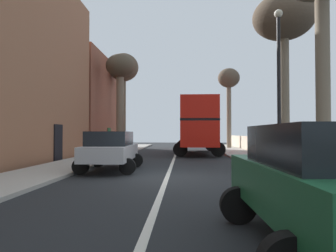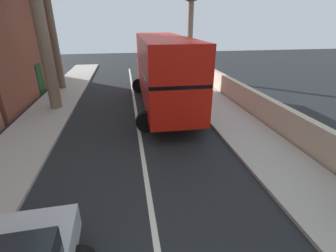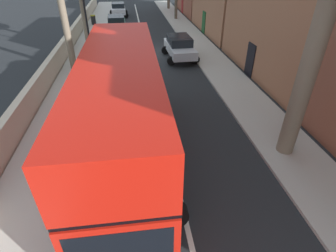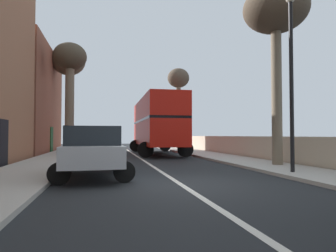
{
  "view_description": "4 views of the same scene",
  "coord_description": "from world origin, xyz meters",
  "px_view_note": "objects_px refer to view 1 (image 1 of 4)",
  "views": [
    {
      "loc": [
        0.6,
        -11.23,
        1.6
      ],
      "look_at": [
        -0.33,
        7.32,
        2.03
      ],
      "focal_mm": 33.3,
      "sensor_mm": 36.0,
      "label": 1
    },
    {
      "loc": [
        -0.43,
        -0.25,
        4.78
      ],
      "look_at": [
        1.03,
        8.03,
        1.11
      ],
      "focal_mm": 25.47,
      "sensor_mm": 36.0,
      "label": 2
    },
    {
      "loc": [
        1.25,
        21.87,
        6.72
      ],
      "look_at": [
        0.0,
        13.13,
        1.02
      ],
      "focal_mm": 27.95,
      "sensor_mm": 36.0,
      "label": 3
    },
    {
      "loc": [
        -2.12,
        -8.13,
        1.39
      ],
      "look_at": [
        1.24,
        7.46,
        1.9
      ],
      "focal_mm": 31.44,
      "sensor_mm": 36.0,
      "label": 4
    }
  ],
  "objects_px": {
    "double_decker_bus": "(197,124)",
    "street_tree_right_1": "(284,23)",
    "lamppost_right": "(279,76)",
    "parked_car_silver_left_2": "(111,149)",
    "street_tree_left_6": "(123,70)",
    "parked_car_green_right_0": "(324,180)",
    "street_tree_left_2": "(120,75)",
    "street_tree_right_3": "(229,83)"
  },
  "relations": [
    {
      "from": "double_decker_bus",
      "to": "parked_car_green_right_0",
      "type": "bearing_deg",
      "value": -87.76
    },
    {
      "from": "street_tree_left_6",
      "to": "parked_car_green_right_0",
      "type": "bearing_deg",
      "value": -73.21
    },
    {
      "from": "street_tree_right_1",
      "to": "lamppost_right",
      "type": "xyz_separation_m",
      "value": [
        -0.99,
        -2.47,
        -2.97
      ]
    },
    {
      "from": "parked_car_green_right_0",
      "to": "street_tree_right_3",
      "type": "bearing_deg",
      "value": 84.35
    },
    {
      "from": "parked_car_silver_left_2",
      "to": "street_tree_left_6",
      "type": "distance_m",
      "value": 18.55
    },
    {
      "from": "parked_car_green_right_0",
      "to": "street_tree_left_2",
      "type": "relative_size",
      "value": 0.52
    },
    {
      "from": "parked_car_green_right_0",
      "to": "street_tree_right_1",
      "type": "bearing_deg",
      "value": 74.95
    },
    {
      "from": "parked_car_green_right_0",
      "to": "lamppost_right",
      "type": "distance_m",
      "value": 8.6
    },
    {
      "from": "double_decker_bus",
      "to": "street_tree_right_1",
      "type": "xyz_separation_m",
      "value": [
        3.59,
        -10.05,
        4.42
      ]
    },
    {
      "from": "lamppost_right",
      "to": "street_tree_left_6",
      "type": "bearing_deg",
      "value": 118.16
    },
    {
      "from": "parked_car_silver_left_2",
      "to": "street_tree_right_1",
      "type": "xyz_separation_m",
      "value": [
        7.79,
        1.56,
        5.83
      ]
    },
    {
      "from": "double_decker_bus",
      "to": "street_tree_left_6",
      "type": "xyz_separation_m",
      "value": [
        -7.0,
        5.41,
        5.42
      ]
    },
    {
      "from": "double_decker_bus",
      "to": "parked_car_green_right_0",
      "type": "relative_size",
      "value": 2.49
    },
    {
      "from": "lamppost_right",
      "to": "parked_car_silver_left_2",
      "type": "bearing_deg",
      "value": 172.37
    },
    {
      "from": "parked_car_silver_left_2",
      "to": "lamppost_right",
      "type": "bearing_deg",
      "value": -7.63
    },
    {
      "from": "street_tree_right_3",
      "to": "lamppost_right",
      "type": "bearing_deg",
      "value": -92.76
    },
    {
      "from": "street_tree_right_3",
      "to": "parked_car_silver_left_2",
      "type": "bearing_deg",
      "value": -112.1
    },
    {
      "from": "parked_car_silver_left_2",
      "to": "street_tree_right_3",
      "type": "height_order",
      "value": "street_tree_right_3"
    },
    {
      "from": "street_tree_left_2",
      "to": "street_tree_left_6",
      "type": "distance_m",
      "value": 4.97
    },
    {
      "from": "street_tree_right_3",
      "to": "street_tree_left_6",
      "type": "distance_m",
      "value": 10.82
    },
    {
      "from": "parked_car_silver_left_2",
      "to": "street_tree_left_2",
      "type": "relative_size",
      "value": 0.55
    },
    {
      "from": "street_tree_right_3",
      "to": "lamppost_right",
      "type": "height_order",
      "value": "street_tree_right_3"
    },
    {
      "from": "street_tree_left_6",
      "to": "lamppost_right",
      "type": "height_order",
      "value": "street_tree_left_6"
    },
    {
      "from": "street_tree_right_3",
      "to": "lamppost_right",
      "type": "distance_m",
      "value": 20.28
    },
    {
      "from": "parked_car_silver_left_2",
      "to": "street_tree_left_6",
      "type": "bearing_deg",
      "value": 99.35
    },
    {
      "from": "double_decker_bus",
      "to": "lamppost_right",
      "type": "xyz_separation_m",
      "value": [
        2.6,
        -12.52,
        1.45
      ]
    },
    {
      "from": "double_decker_bus",
      "to": "street_tree_left_2",
      "type": "xyz_separation_m",
      "value": [
        -6.33,
        0.67,
        4.09
      ]
    },
    {
      "from": "street_tree_left_2",
      "to": "street_tree_right_1",
      "type": "bearing_deg",
      "value": -47.2
    },
    {
      "from": "parked_car_green_right_0",
      "to": "lamppost_right",
      "type": "height_order",
      "value": "lamppost_right"
    },
    {
      "from": "parked_car_silver_left_2",
      "to": "street_tree_right_1",
      "type": "relative_size",
      "value": 0.56
    },
    {
      "from": "street_tree_right_1",
      "to": "lamppost_right",
      "type": "distance_m",
      "value": 3.99
    },
    {
      "from": "parked_car_green_right_0",
      "to": "street_tree_right_3",
      "type": "distance_m",
      "value": 28.68
    },
    {
      "from": "street_tree_right_3",
      "to": "street_tree_right_1",
      "type": "bearing_deg",
      "value": -89.91
    },
    {
      "from": "street_tree_right_1",
      "to": "street_tree_left_2",
      "type": "relative_size",
      "value": 0.99
    },
    {
      "from": "street_tree_left_2",
      "to": "street_tree_left_6",
      "type": "relative_size",
      "value": 0.86
    },
    {
      "from": "parked_car_silver_left_2",
      "to": "street_tree_left_2",
      "type": "bearing_deg",
      "value": 99.87
    },
    {
      "from": "parked_car_silver_left_2",
      "to": "street_tree_left_6",
      "type": "relative_size",
      "value": 0.47
    },
    {
      "from": "street_tree_left_2",
      "to": "street_tree_right_3",
      "type": "relative_size",
      "value": 0.98
    },
    {
      "from": "parked_car_silver_left_2",
      "to": "street_tree_right_3",
      "type": "xyz_separation_m",
      "value": [
        7.77,
        19.12,
        5.85
      ]
    },
    {
      "from": "street_tree_right_1",
      "to": "street_tree_left_2",
      "type": "xyz_separation_m",
      "value": [
        -9.93,
        10.72,
        -0.33
      ]
    },
    {
      "from": "parked_car_green_right_0",
      "to": "street_tree_left_6",
      "type": "distance_m",
      "value": 27.84
    },
    {
      "from": "street_tree_right_1",
      "to": "lamppost_right",
      "type": "relative_size",
      "value": 1.26
    }
  ]
}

